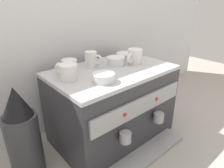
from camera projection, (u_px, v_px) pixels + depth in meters
name	position (u px, v px, depth m)	size (l,w,h in m)	color
ground_plane	(112.00, 134.00, 1.24)	(4.00, 4.00, 0.00)	#9E998E
tiled_backsplash_wall	(80.00, 46.00, 1.25)	(2.80, 0.03, 1.00)	silver
espresso_machine	(113.00, 104.00, 1.15)	(0.66, 0.53, 0.43)	#2D2D33
ceramic_cup_0	(68.00, 72.00, 0.92)	(0.08, 0.12, 0.07)	white
ceramic_cup_1	(69.00, 66.00, 1.02)	(0.11, 0.08, 0.06)	white
ceramic_cup_2	(135.00, 56.00, 1.15)	(0.13, 0.08, 0.08)	white
ceramic_cup_3	(92.00, 59.00, 1.09)	(0.07, 0.10, 0.08)	white
ceramic_bowl_0	(116.00, 61.00, 1.13)	(0.10, 0.10, 0.04)	white
ceramic_bowl_1	(103.00, 78.00, 0.90)	(0.10, 0.10, 0.04)	white
ceramic_bowl_2	(125.00, 56.00, 1.26)	(0.12, 0.12, 0.03)	white
coffee_grinder	(23.00, 135.00, 0.90)	(0.15, 0.15, 0.45)	#333338
milk_pitcher	(162.00, 103.00, 1.46)	(0.09, 0.09, 0.13)	#B7B7BC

